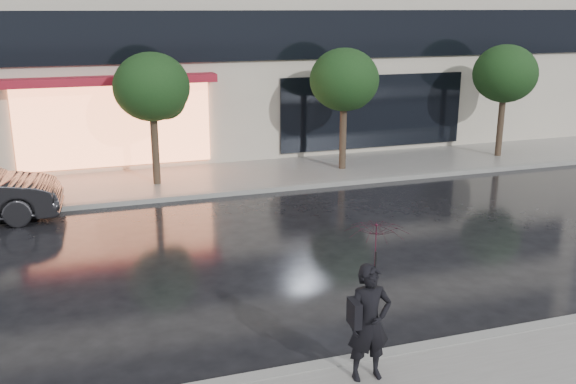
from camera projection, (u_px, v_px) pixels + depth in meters
name	position (u px, v px, depth m)	size (l,w,h in m)	color
ground	(408.00, 322.00, 11.01)	(120.00, 120.00, 0.00)	black
sidewalk_far	(252.00, 175.00, 20.34)	(60.00, 3.50, 0.12)	slate
curb_near	(439.00, 346.00, 10.08)	(60.00, 0.25, 0.14)	gray
curb_far	(267.00, 189.00, 18.74)	(60.00, 0.25, 0.14)	gray
tree_mid_west	(154.00, 89.00, 18.46)	(2.20, 2.20, 3.99)	#33261C
tree_mid_east	(346.00, 82.00, 20.27)	(2.20, 2.20, 3.99)	#33261C
tree_far_east	(506.00, 76.00, 22.08)	(2.20, 2.20, 3.99)	#33261C
pedestrian_with_umbrella	(373.00, 282.00, 8.76)	(0.90, 0.92, 2.34)	black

